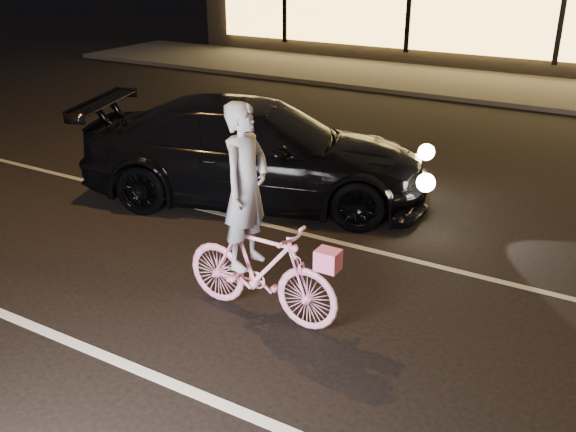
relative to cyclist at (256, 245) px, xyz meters
The scene contains 6 objects.
ground 0.98m from the cyclist, ahead, with size 90.00×90.00×0.00m, color black.
lane_stripe_near 1.74m from the cyclist, 70.02° to the right, with size 60.00×0.12×0.01m, color silver.
lane_stripe_far 2.29m from the cyclist, 75.83° to the left, with size 60.00×0.10×0.01m, color gray.
sidewalk 13.10m from the cyclist, 87.71° to the left, with size 30.00×4.00×0.12m, color #383533.
cyclist is the anchor object (origin of this frame).
sedan 3.43m from the cyclist, 122.88° to the left, with size 5.76×3.79×1.55m.
Camera 1 is at (2.83, -5.12, 3.76)m, focal length 40.00 mm.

